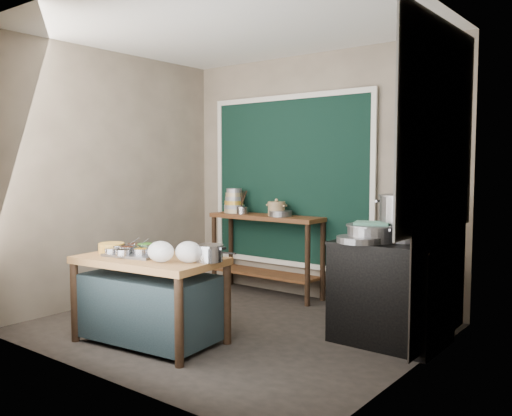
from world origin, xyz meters
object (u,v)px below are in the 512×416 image
Objects in this scene: prep_table at (150,300)px; back_counter at (266,255)px; saucepan at (209,253)px; stock_pot at (407,218)px; utensil_cup at (243,210)px; stove_block at (391,294)px; steamer at (372,233)px; condiment_tray at (136,254)px; ceramic_crock at (276,210)px; yellow_basin at (112,248)px.

prep_table is 0.86× the size of back_counter.
prep_table is 0.72m from saucepan.
utensil_cup is at bearing 166.98° from stock_pot.
stove_block is 0.55m from steamer.
stove_block is 2.38m from utensil_cup.
ceramic_crock is at bearing 88.85° from condiment_tray.
prep_table is 0.61m from yellow_basin.
steamer is (2.07, -0.77, -0.04)m from utensil_cup.
yellow_basin is 2.64m from stock_pot.
stove_block is 0.68m from stock_pot.
ceramic_crock is 0.42× the size of stock_pot.
prep_table is at bearing -86.87° from ceramic_crock.
back_counter is 2.15m from stock_pot.
yellow_basin is 0.51× the size of steamer.
saucepan reaches higher than prep_table.
stove_block is 1.98m from ceramic_crock.
yellow_basin is at bearing -94.80° from back_counter.
yellow_basin is (-0.44, -0.06, 0.42)m from prep_table.
back_counter is at bearing 91.31° from prep_table.
utensil_cup reaches higher than prep_table.
steamer is at bearing -26.95° from ceramic_crock.
stove_block is 1.99× the size of steamer.
prep_table is at bearing -73.55° from utensil_cup.
yellow_basin is (-0.29, -0.04, 0.03)m from condiment_tray.
back_counter is 6.29× the size of yellow_basin.
steamer is at bearing 36.86° from condiment_tray.
stove_block is 1.75× the size of stock_pot.
ceramic_crock is 1.79m from steamer.
yellow_basin is at bearing -99.13° from ceramic_crock.
steamer is (1.76, -0.82, 0.48)m from back_counter.
yellow_basin is 0.45× the size of stock_pot.
stock_pot reaches higher than condiment_tray.
saucepan is at bearing -132.10° from stock_pot.
yellow_basin is at bearing -145.00° from stock_pot.
condiment_tray is at bearing -86.71° from back_counter.
ceramic_crock reaches higher than steamer.
yellow_basin is 2.32m from steamer.
stock_pot is at bearing -17.54° from ceramic_crock.
stock_pot is (1.71, 1.45, 0.71)m from prep_table.
steamer reaches higher than saucepan.
saucepan is at bearing 10.20° from prep_table.
saucepan is at bearing -133.68° from stove_block.
stove_block is 1.83× the size of condiment_tray.
stove_block reaches higher than prep_table.
saucepan is at bearing -58.20° from utensil_cup.
prep_table is at bearing 7.46° from yellow_basin.
saucepan is (0.69, 0.18, 0.06)m from condiment_tray.
back_counter reaches higher than stove_block.
yellow_basin is 1.01m from saucepan.
condiment_tray is (0.12, -2.05, 0.29)m from back_counter.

